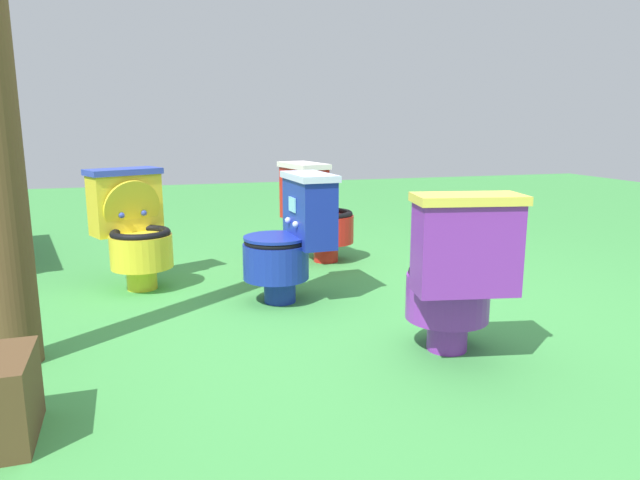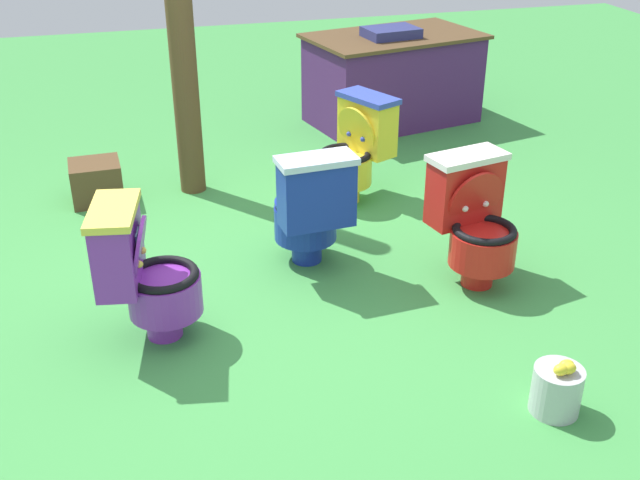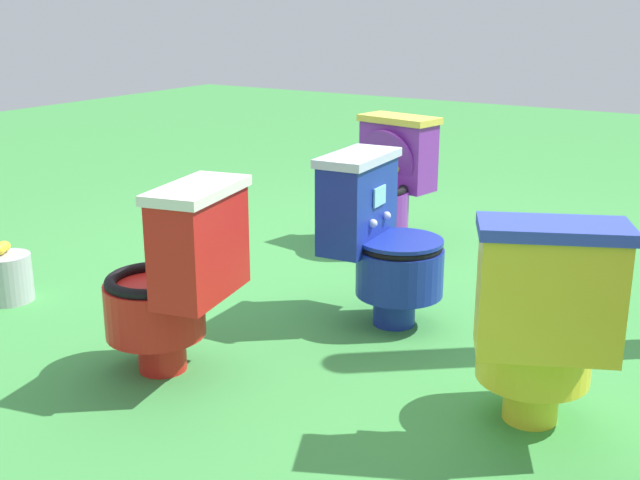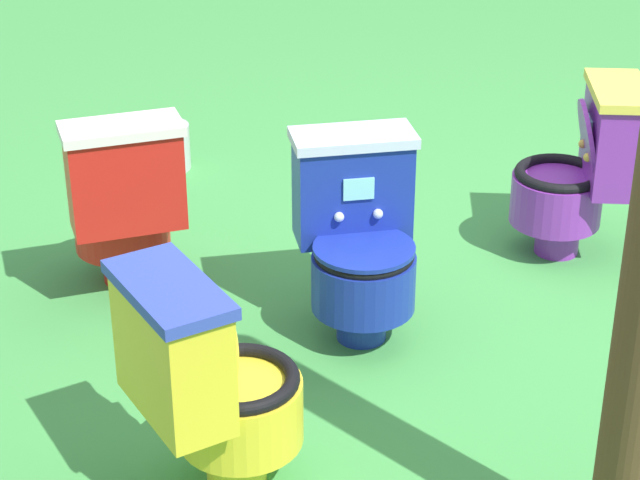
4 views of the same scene
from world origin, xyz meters
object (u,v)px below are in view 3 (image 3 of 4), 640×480
at_px(toilet_blue, 381,239).
at_px(toilet_purple, 386,182).
at_px(toilet_red, 175,278).
at_px(lemon_bucket, 8,276).
at_px(toilet_yellow, 541,323).

relative_size(toilet_blue, toilet_purple, 1.00).
height_order(toilet_red, toilet_blue, same).
distance_m(toilet_blue, lemon_bucket, 1.73).
xyz_separation_m(toilet_yellow, toilet_red, (0.29, -1.25, 0.00)).
relative_size(toilet_yellow, toilet_purple, 1.00).
xyz_separation_m(toilet_yellow, lemon_bucket, (0.15, -2.42, -0.26)).
distance_m(toilet_yellow, toilet_purple, 2.04).
height_order(toilet_yellow, toilet_red, same).
distance_m(toilet_red, toilet_blue, 0.93).
bearing_deg(toilet_yellow, toilet_blue, 122.79).
relative_size(toilet_red, lemon_bucket, 2.63).
bearing_deg(lemon_bucket, toilet_purple, 147.41).
bearing_deg(toilet_yellow, lemon_bucket, 158.94).
xyz_separation_m(toilet_red, toilet_purple, (-1.82, -0.10, 0.00)).
bearing_deg(toilet_blue, lemon_bucket, -70.15).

